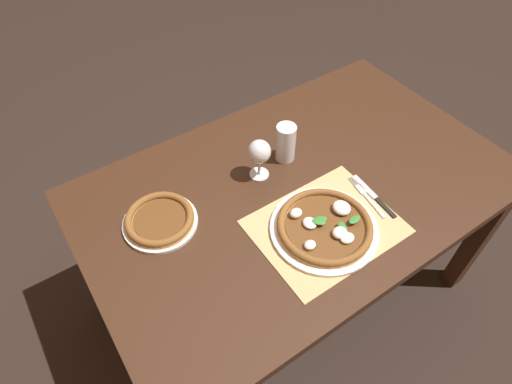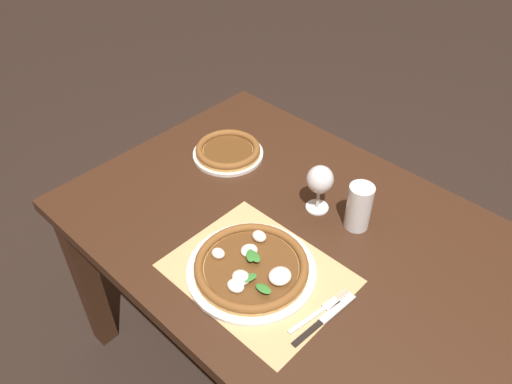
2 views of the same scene
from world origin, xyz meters
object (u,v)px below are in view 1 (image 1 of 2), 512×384
at_px(pizza_far, 160,220).
at_px(knife, 374,196).
at_px(pint_glass, 286,143).
at_px(fork, 367,196).
at_px(pizza_near, 325,226).
at_px(wine_glass, 259,153).

distance_m(pizza_far, knife, 0.72).
xyz_separation_m(pint_glass, fork, (0.11, -0.31, -0.06)).
relative_size(pizza_near, knife, 1.60).
height_order(pizza_far, knife, pizza_far).
bearing_deg(fork, pizza_near, -172.94).
bearing_deg(knife, pint_glass, 112.64).
bearing_deg(pint_glass, knife, -67.36).
relative_size(pizza_far, fork, 1.21).
bearing_deg(pizza_near, knife, 3.72).
relative_size(wine_glass, knife, 0.72).
bearing_deg(pizza_near, pint_glass, 74.19).
xyz_separation_m(wine_glass, knife, (0.26, -0.30, -0.10)).
relative_size(pizza_far, wine_glass, 1.56).
distance_m(pint_glass, knife, 0.36).
bearing_deg(pizza_far, knife, -24.98).
bearing_deg(knife, wine_glass, 130.86).
bearing_deg(knife, pizza_near, -176.28).
relative_size(wine_glass, fork, 0.77).
distance_m(pizza_near, pint_glass, 0.36).
bearing_deg(fork, wine_glass, 129.48).
xyz_separation_m(pizza_near, fork, (0.21, 0.03, -0.02)).
relative_size(pizza_far, knife, 1.12).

